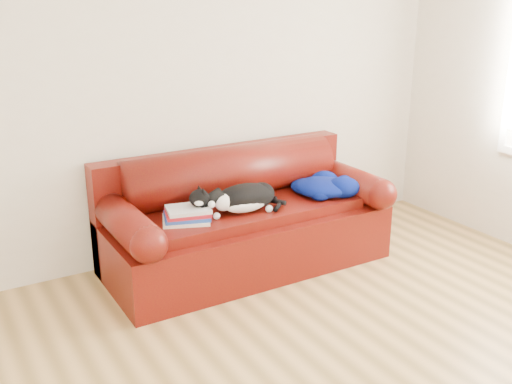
{
  "coord_description": "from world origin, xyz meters",
  "views": [
    {
      "loc": [
        -1.91,
        -2.15,
        2.0
      ],
      "look_at": [
        0.15,
        1.35,
        0.63
      ],
      "focal_mm": 42.0,
      "sensor_mm": 36.0,
      "label": 1
    }
  ],
  "objects_px": {
    "book_stack": "(187,215)",
    "cat": "(244,199)",
    "sofa_base": "(246,236)",
    "blanket": "(324,186)"
  },
  "relations": [
    {
      "from": "cat",
      "to": "blanket",
      "type": "bearing_deg",
      "value": 1.18
    },
    {
      "from": "book_stack",
      "to": "cat",
      "type": "bearing_deg",
      "value": -2.7
    },
    {
      "from": "book_stack",
      "to": "cat",
      "type": "height_order",
      "value": "cat"
    },
    {
      "from": "book_stack",
      "to": "blanket",
      "type": "xyz_separation_m",
      "value": [
        1.15,
        -0.01,
        0.02
      ]
    },
    {
      "from": "sofa_base",
      "to": "cat",
      "type": "bearing_deg",
      "value": -124.02
    },
    {
      "from": "blanket",
      "to": "book_stack",
      "type": "bearing_deg",
      "value": 179.51
    },
    {
      "from": "sofa_base",
      "to": "blanket",
      "type": "bearing_deg",
      "value": -10.63
    },
    {
      "from": "cat",
      "to": "book_stack",
      "type": "bearing_deg",
      "value": 177.6
    },
    {
      "from": "book_stack",
      "to": "blanket",
      "type": "distance_m",
      "value": 1.15
    },
    {
      "from": "sofa_base",
      "to": "book_stack",
      "type": "bearing_deg",
      "value": -168.4
    }
  ]
}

